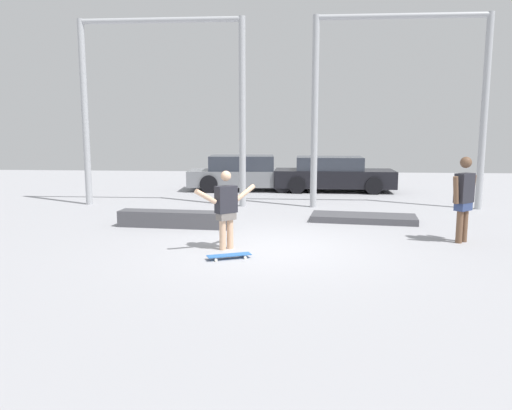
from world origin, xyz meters
TOP-DOWN VIEW (x-y plane):
  - ground_plane at (0.00, 0.00)m, footprint 36.00×36.00m
  - skateboarder at (-0.81, -0.12)m, footprint 1.10×1.02m
  - skateboard at (-0.66, -0.86)m, footprint 0.83×0.52m
  - grind_box at (-2.37, 2.02)m, footprint 2.78×0.72m
  - manual_pad at (2.29, 3.15)m, footprint 2.76×1.36m
  - canopy_support_left at (-3.52, 5.43)m, footprint 5.07×0.20m
  - canopy_support_right at (3.52, 5.43)m, footprint 5.07×0.20m
  - parked_car_grey at (-1.42, 9.48)m, footprint 4.53×2.10m
  - parked_car_black at (1.94, 9.45)m, footprint 4.51×2.00m
  - bystander at (4.02, 0.87)m, footprint 0.66×0.60m

SIDE VIEW (x-z plane):
  - ground_plane at x=0.00m, z-range 0.00..0.00m
  - skateboard at x=-0.66m, z-range 0.03..0.10m
  - manual_pad at x=2.29m, z-range 0.00..0.16m
  - grind_box at x=-2.37m, z-range 0.00..0.39m
  - parked_car_black at x=1.94m, z-range -0.02..1.29m
  - parked_car_grey at x=-1.42m, z-range -0.02..1.32m
  - skateboarder at x=-0.81m, z-range 0.07..1.63m
  - bystander at x=4.02m, z-range 0.09..1.88m
  - canopy_support_left at x=-3.52m, z-range 0.59..6.21m
  - canopy_support_right at x=3.52m, z-range 0.59..6.21m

